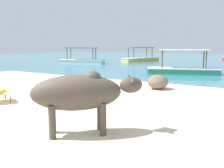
{
  "coord_description": "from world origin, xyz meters",
  "views": [
    {
      "loc": [
        3.71,
        -2.66,
        1.59
      ],
      "look_at": [
        0.3,
        3.0,
        0.55
      ],
      "focal_mm": 41.03,
      "sensor_mm": 36.0,
      "label": 1
    }
  ],
  "objects_px": {
    "cow": "(80,93)",
    "boat_green": "(183,69)",
    "boat_yellow": "(140,58)",
    "boat_white": "(82,60)"
  },
  "relations": [
    {
      "from": "cow",
      "to": "boat_yellow",
      "type": "relative_size",
      "value": 0.44
    },
    {
      "from": "cow",
      "to": "boat_white",
      "type": "bearing_deg",
      "value": 85.05
    },
    {
      "from": "cow",
      "to": "boat_white",
      "type": "height_order",
      "value": "boat_white"
    },
    {
      "from": "boat_yellow",
      "to": "boat_green",
      "type": "relative_size",
      "value": 0.99
    },
    {
      "from": "boat_yellow",
      "to": "cow",
      "type": "bearing_deg",
      "value": -132.87
    },
    {
      "from": "boat_yellow",
      "to": "boat_white",
      "type": "height_order",
      "value": "same"
    },
    {
      "from": "boat_green",
      "to": "boat_white",
      "type": "relative_size",
      "value": 1.0
    },
    {
      "from": "cow",
      "to": "boat_green",
      "type": "bearing_deg",
      "value": 53.32
    },
    {
      "from": "cow",
      "to": "boat_green",
      "type": "relative_size",
      "value": 0.44
    },
    {
      "from": "boat_green",
      "to": "boat_yellow",
      "type": "bearing_deg",
      "value": 107.25
    }
  ]
}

